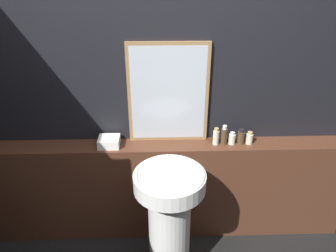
% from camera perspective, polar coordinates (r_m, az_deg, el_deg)
% --- Properties ---
extents(wall_back, '(8.00, 0.06, 2.50)m').
position_cam_1_polar(wall_back, '(2.52, -0.18, 5.58)').
color(wall_back, black).
rests_on(wall_back, ground_plane).
extents(vanity_counter, '(2.97, 0.21, 0.88)m').
position_cam_1_polar(vanity_counter, '(2.81, -0.07, -11.01)').
color(vanity_counter, '#512D1E').
rests_on(vanity_counter, ground_plane).
extents(pedestal_sink, '(0.48, 0.48, 0.94)m').
position_cam_1_polar(pedestal_sink, '(2.39, 0.27, -15.73)').
color(pedestal_sink, white).
rests_on(pedestal_sink, ground_plane).
extents(mirror, '(0.61, 0.03, 0.78)m').
position_cam_1_polar(mirror, '(2.46, 0.04, 5.60)').
color(mirror, '#937047').
rests_on(mirror, vanity_counter).
extents(towel_stack, '(0.16, 0.15, 0.07)m').
position_cam_1_polar(towel_stack, '(2.57, -10.23, -2.71)').
color(towel_stack, white).
rests_on(towel_stack, vanity_counter).
extents(shampoo_bottle, '(0.05, 0.05, 0.14)m').
position_cam_1_polar(shampoo_bottle, '(2.57, 8.36, -1.87)').
color(shampoo_bottle, beige).
rests_on(shampoo_bottle, vanity_counter).
extents(conditioner_bottle, '(0.05, 0.05, 0.16)m').
position_cam_1_polar(conditioner_bottle, '(2.57, 9.74, -1.65)').
color(conditioner_bottle, '#4C3823').
rests_on(conditioner_bottle, vanity_counter).
extents(lotion_bottle, '(0.05, 0.05, 0.10)m').
position_cam_1_polar(lotion_bottle, '(2.60, 11.10, -2.15)').
color(lotion_bottle, beige).
rests_on(lotion_bottle, vanity_counter).
extents(body_wash_bottle, '(0.05, 0.05, 0.13)m').
position_cam_1_polar(body_wash_bottle, '(2.61, 12.59, -1.88)').
color(body_wash_bottle, '#4C3823').
rests_on(body_wash_bottle, vanity_counter).
extents(hand_soap_bottle, '(0.05, 0.05, 0.10)m').
position_cam_1_polar(hand_soap_bottle, '(2.63, 14.01, -2.07)').
color(hand_soap_bottle, beige).
rests_on(hand_soap_bottle, vanity_counter).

